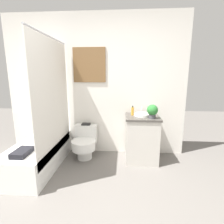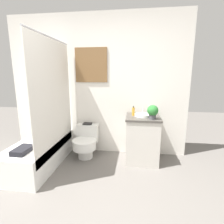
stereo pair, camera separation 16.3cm
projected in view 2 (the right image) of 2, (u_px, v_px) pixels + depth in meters
The scene contains 8 objects.
wall_back at pixel (97, 86), 3.19m from camera, with size 3.24×0.07×2.50m.
shower_area at pixel (41, 150), 2.81m from camera, with size 0.62×1.35×1.98m.
toilet at pixel (86, 142), 3.12m from camera, with size 0.42×0.53×0.56m.
vanity at pixel (142, 139), 2.95m from camera, with size 0.56×0.55×0.78m.
sink at pixel (143, 115), 2.89m from camera, with size 0.29×0.32×0.13m.
soap_bottle at pixel (133, 111), 2.93m from camera, with size 0.05×0.05×0.16m.
potted_plant at pixel (153, 111), 2.68m from camera, with size 0.17×0.17×0.22m.
book_on_tank at pixel (88, 124), 3.20m from camera, with size 0.15×0.12×0.02m.
Camera 2 is at (0.70, -1.16, 1.45)m, focal length 28.00 mm.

